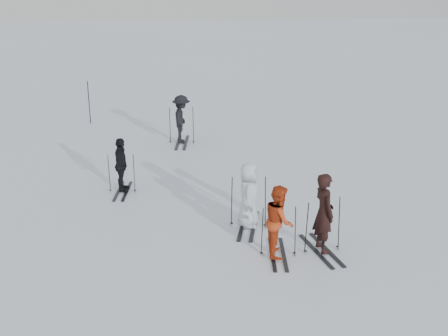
% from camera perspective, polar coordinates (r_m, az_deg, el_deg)
% --- Properties ---
extents(ground, '(120.00, 120.00, 0.00)m').
position_cam_1_polar(ground, '(13.87, 0.49, -5.26)').
color(ground, silver).
rests_on(ground, ground).
extents(skier_near_dark, '(0.52, 0.70, 1.77)m').
position_cam_1_polar(skier_near_dark, '(12.20, 10.09, -4.60)').
color(skier_near_dark, black).
rests_on(skier_near_dark, ground).
extents(skier_red, '(0.68, 0.83, 1.56)m').
position_cam_1_polar(skier_red, '(11.94, 5.61, -5.45)').
color(skier_red, '#B03613').
rests_on(skier_red, ground).
extents(skier_grey, '(0.67, 0.86, 1.56)m').
position_cam_1_polar(skier_grey, '(13.23, 2.51, -2.85)').
color(skier_grey, silver).
rests_on(skier_grey, ground).
extents(skier_uphill_left, '(0.47, 0.92, 1.51)m').
position_cam_1_polar(skier_uphill_left, '(15.58, -10.41, 0.21)').
color(skier_uphill_left, black).
rests_on(skier_uphill_left, ground).
extents(skier_uphill_far, '(0.77, 1.17, 1.69)m').
position_cam_1_polar(skier_uphill_far, '(19.87, -4.34, 4.90)').
color(skier_uphill_far, black).
rests_on(skier_uphill_far, ground).
extents(skis_near_dark, '(1.84, 1.17, 1.25)m').
position_cam_1_polar(skis_near_dark, '(12.30, 10.02, -5.71)').
color(skis_near_dark, black).
rests_on(skis_near_dark, ground).
extents(skis_red, '(1.66, 1.02, 1.15)m').
position_cam_1_polar(skis_red, '(12.03, 5.58, -6.35)').
color(skis_red, black).
rests_on(skis_red, ground).
extents(skis_grey, '(1.97, 1.37, 1.30)m').
position_cam_1_polar(skis_grey, '(13.28, 2.50, -3.37)').
color(skis_grey, black).
rests_on(skis_grey, ground).
extents(skis_uphill_left, '(1.62, 0.99, 1.12)m').
position_cam_1_polar(skis_uphill_left, '(15.64, -10.37, -0.47)').
color(skis_uphill_left, black).
rests_on(skis_uphill_left, ground).
extents(skis_uphill_far, '(1.96, 1.21, 1.34)m').
position_cam_1_polar(skis_uphill_far, '(19.91, -4.33, 4.41)').
color(skis_uphill_far, black).
rests_on(skis_uphill_far, ground).
extents(piste_marker, '(0.05, 0.05, 1.71)m').
position_cam_1_polar(piste_marker, '(23.13, -13.55, 6.49)').
color(piste_marker, black).
rests_on(piste_marker, ground).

